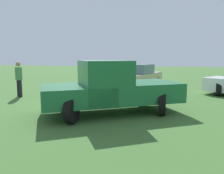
% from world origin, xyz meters
% --- Properties ---
extents(ground_plane, '(80.00, 80.00, 0.00)m').
position_xyz_m(ground_plane, '(0.00, 0.00, 0.00)').
color(ground_plane, '#3D662D').
extents(pickup_truck, '(3.99, 4.92, 1.79)m').
position_xyz_m(pickup_truck, '(-0.93, -0.64, 0.92)').
color(pickup_truck, black).
rests_on(pickup_truck, ground_plane).
extents(sedan_near, '(4.90, 2.98, 1.45)m').
position_xyz_m(sedan_near, '(6.74, -0.89, 0.66)').
color(sedan_near, black).
rests_on(sedan_near, ground_plane).
extents(person_visitor, '(0.43, 0.43, 1.70)m').
position_xyz_m(person_visitor, '(1.15, 4.35, 0.96)').
color(person_visitor, black).
rests_on(person_visitor, ground_plane).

